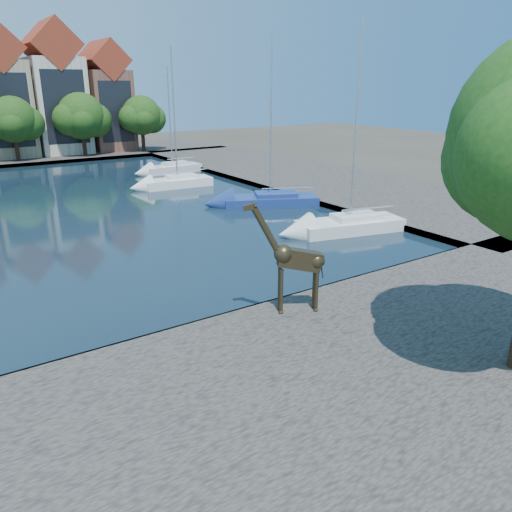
{
  "coord_description": "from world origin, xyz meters",
  "views": [
    {
      "loc": [
        -7.77,
        -16.14,
        9.4
      ],
      "look_at": [
        3.31,
        0.51,
        2.44
      ],
      "focal_mm": 35.0,
      "sensor_mm": 36.0,
      "label": 1
    }
  ],
  "objects": [
    {
      "name": "ground",
      "position": [
        0.0,
        0.0,
        0.0
      ],
      "size": [
        160.0,
        160.0,
        0.0
      ],
      "primitive_type": "plane",
      "color": "#38332B",
      "rests_on": "ground"
    },
    {
      "name": "water_basin",
      "position": [
        0.0,
        24.0,
        0.04
      ],
      "size": [
        38.0,
        50.0,
        0.08
      ],
      "primitive_type": "cube",
      "color": "black",
      "rests_on": "ground"
    },
    {
      "name": "near_quay",
      "position": [
        0.0,
        -7.0,
        0.25
      ],
      "size": [
        50.0,
        14.0,
        0.5
      ],
      "primitive_type": "cube",
      "color": "#4F4B44",
      "rests_on": "ground"
    },
    {
      "name": "right_quay",
      "position": [
        25.0,
        24.0,
        0.25
      ],
      "size": [
        14.0,
        52.0,
        0.5
      ],
      "primitive_type": "cube",
      "color": "#4F4B44",
      "rests_on": "ground"
    },
    {
      "name": "townhouse_east_inner",
      "position": [
        2.0,
        55.99,
        7.73
      ],
      "size": [
        5.94,
        9.18,
        15.79
      ],
      "color": "tan",
      "rests_on": "far_quay"
    },
    {
      "name": "townhouse_east_mid",
      "position": [
        8.5,
        55.99,
        8.1
      ],
      "size": [
        6.43,
        9.18,
        16.65
      ],
      "color": "beige",
      "rests_on": "far_quay"
    },
    {
      "name": "townhouse_east_end",
      "position": [
        15.0,
        55.99,
        7.11
      ],
      "size": [
        5.44,
        9.18,
        14.43
      ],
      "color": "brown",
      "rests_on": "far_quay"
    },
    {
      "name": "far_tree_mid_east",
      "position": [
        2.1,
        50.49,
        5.13
      ],
      "size": [
        7.02,
        5.4,
        7.52
      ],
      "color": "#332114",
      "rests_on": "far_quay"
    },
    {
      "name": "far_tree_east",
      "position": [
        10.11,
        50.49,
        5.24
      ],
      "size": [
        7.54,
        5.8,
        7.84
      ],
      "color": "#332114",
      "rests_on": "far_quay"
    },
    {
      "name": "far_tree_far_east",
      "position": [
        18.09,
        50.49,
        5.08
      ],
      "size": [
        6.76,
        5.2,
        7.36
      ],
      "color": "#332114",
      "rests_on": "far_quay"
    },
    {
      "name": "giraffe_statue",
      "position": [
        3.86,
        -1.39,
        2.76
      ],
      "size": [
        3.04,
        1.68,
        4.6
      ],
      "color": "#362D1B",
      "rests_on": "near_quay"
    },
    {
      "name": "sailboat_right_a",
      "position": [
        15.0,
        6.87,
        0.71
      ],
      "size": [
        7.47,
        4.06,
        13.18
      ],
      "color": "silver",
      "rests_on": "water_basin"
    },
    {
      "name": "sailboat_right_b",
      "position": [
        15.0,
        15.99,
        0.64
      ],
      "size": [
        7.87,
        5.51,
        12.73
      ],
      "color": "navy",
      "rests_on": "water_basin"
    },
    {
      "name": "sailboat_right_c",
      "position": [
        12.0,
        26.95,
        0.71
      ],
      "size": [
        6.55,
        2.75,
        12.34
      ],
      "color": "white",
      "rests_on": "water_basin"
    },
    {
      "name": "sailboat_right_d",
      "position": [
        15.0,
        34.64,
        0.7
      ],
      "size": [
        6.34,
        2.53,
        10.96
      ],
      "color": "silver",
      "rests_on": "water_basin"
    }
  ]
}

